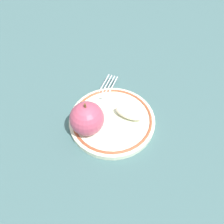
# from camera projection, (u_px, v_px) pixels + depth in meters

# --- Properties ---
(ground_plane) EXTENTS (2.00, 2.00, 0.00)m
(ground_plane) POSITION_uv_depth(u_px,v_px,m) (114.00, 127.00, 0.49)
(ground_plane) COLOR #3D5F60
(plate) EXTENTS (0.19, 0.19, 0.02)m
(plate) POSITION_uv_depth(u_px,v_px,m) (112.00, 120.00, 0.50)
(plate) COLOR silver
(plate) RESTS_ON ground_plane
(apple_red_whole) EXTENTS (0.07, 0.07, 0.08)m
(apple_red_whole) POSITION_uv_depth(u_px,v_px,m) (87.00, 119.00, 0.44)
(apple_red_whole) COLOR #B84761
(apple_red_whole) RESTS_ON plate
(apple_slice_front) EXTENTS (0.04, 0.07, 0.02)m
(apple_slice_front) POSITION_uv_depth(u_px,v_px,m) (129.00, 113.00, 0.48)
(apple_slice_front) COLOR #F1ECC8
(apple_slice_front) RESTS_ON plate
(fork) EXTENTS (0.19, 0.03, 0.00)m
(fork) POSITION_uv_depth(u_px,v_px,m) (98.00, 103.00, 0.52)
(fork) COLOR silver
(fork) RESTS_ON plate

